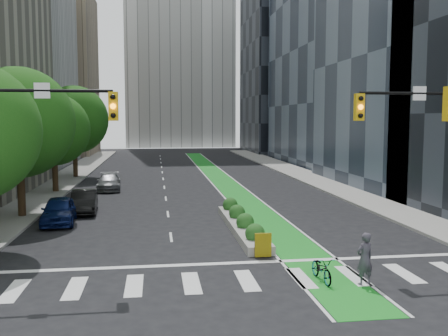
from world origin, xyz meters
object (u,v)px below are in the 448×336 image
object	(u,v)px
median_planter	(242,223)
parked_car_left_near	(59,210)
bicycle	(322,269)
parked_car_left_far	(109,182)
parked_car_left_mid	(84,202)
cyclist	(365,259)

from	to	relation	value
median_planter	parked_car_left_near	bearing A→B (deg)	162.70
bicycle	parked_car_left_near	size ratio (longest dim) A/B	0.40
median_planter	parked_car_left_far	xyz separation A→B (m)	(-8.20, 15.97, 0.29)
parked_car_left_mid	parked_car_left_far	world-z (taller)	parked_car_left_mid
bicycle	parked_car_left_near	xyz separation A→B (m)	(-11.20, 11.49, 0.28)
median_planter	bicycle	xyz separation A→B (m)	(1.45, -8.45, 0.08)
cyclist	parked_car_left_mid	distance (m)	19.11
parked_car_left_mid	parked_car_left_far	bearing A→B (deg)	82.26
parked_car_left_far	cyclist	bearing A→B (deg)	-69.61
median_planter	parked_car_left_mid	world-z (taller)	parked_car_left_mid
cyclist	parked_car_left_far	world-z (taller)	cyclist
bicycle	cyclist	xyz separation A→B (m)	(1.35, -0.59, 0.48)
parked_car_left_far	parked_car_left_near	bearing A→B (deg)	-100.17
parked_car_left_near	parked_car_left_far	xyz separation A→B (m)	(1.55, 12.94, -0.07)
cyclist	parked_car_left_near	bearing A→B (deg)	-61.08
bicycle	parked_car_left_far	xyz separation A→B (m)	(-9.65, 24.42, 0.21)
bicycle	parked_car_left_mid	world-z (taller)	parked_car_left_mid
median_planter	parked_car_left_far	world-z (taller)	parked_car_left_far
parked_car_left_near	parked_car_left_mid	bearing A→B (deg)	68.77
parked_car_left_near	parked_car_left_far	size ratio (longest dim) A/B	0.95
median_planter	parked_car_left_mid	xyz separation A→B (m)	(-8.82, 6.15, 0.33)
parked_car_left_far	parked_car_left_mid	bearing A→B (deg)	-96.92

